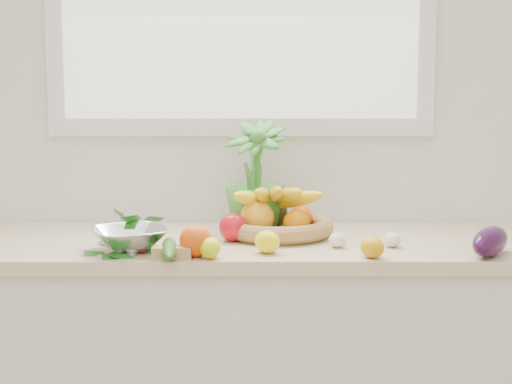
{
  "coord_description": "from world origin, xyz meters",
  "views": [
    {
      "loc": [
        0.04,
        -0.43,
        1.39
      ],
      "look_at": [
        0.05,
        1.93,
        1.05
      ],
      "focal_mm": 55.0,
      "sensor_mm": 36.0,
      "label": 1
    }
  ],
  "objects_px": {
    "cucumber": "(169,249)",
    "potted_herb": "(255,176)",
    "fruit_basket": "(277,220)",
    "eggplant": "(490,241)",
    "colander_with_spinach": "(129,232)",
    "apple": "(233,227)"
  },
  "relations": [
    {
      "from": "eggplant",
      "to": "potted_herb",
      "type": "height_order",
      "value": "potted_herb"
    },
    {
      "from": "fruit_basket",
      "to": "eggplant",
      "type": "bearing_deg",
      "value": -25.89
    },
    {
      "from": "potted_herb",
      "to": "colander_with_spinach",
      "type": "distance_m",
      "value": 0.48
    },
    {
      "from": "fruit_basket",
      "to": "colander_with_spinach",
      "type": "distance_m",
      "value": 0.49
    },
    {
      "from": "fruit_basket",
      "to": "colander_with_spinach",
      "type": "xyz_separation_m",
      "value": [
        -0.43,
        -0.23,
        0.01
      ]
    },
    {
      "from": "potted_herb",
      "to": "fruit_basket",
      "type": "xyz_separation_m",
      "value": [
        0.07,
        -0.06,
        -0.13
      ]
    },
    {
      "from": "apple",
      "to": "cucumber",
      "type": "height_order",
      "value": "apple"
    },
    {
      "from": "eggplant",
      "to": "fruit_basket",
      "type": "distance_m",
      "value": 0.65
    },
    {
      "from": "apple",
      "to": "cucumber",
      "type": "xyz_separation_m",
      "value": [
        -0.17,
        -0.21,
        -0.02
      ]
    },
    {
      "from": "potted_herb",
      "to": "fruit_basket",
      "type": "relative_size",
      "value": 0.92
    },
    {
      "from": "potted_herb",
      "to": "colander_with_spinach",
      "type": "height_order",
      "value": "potted_herb"
    },
    {
      "from": "apple",
      "to": "potted_herb",
      "type": "bearing_deg",
      "value": 65.08
    },
    {
      "from": "cucumber",
      "to": "colander_with_spinach",
      "type": "xyz_separation_m",
      "value": [
        -0.12,
        0.07,
        0.04
      ]
    },
    {
      "from": "cucumber",
      "to": "potted_herb",
      "type": "distance_m",
      "value": 0.45
    },
    {
      "from": "colander_with_spinach",
      "to": "fruit_basket",
      "type": "bearing_deg",
      "value": 27.83
    },
    {
      "from": "apple",
      "to": "potted_herb",
      "type": "xyz_separation_m",
      "value": [
        0.07,
        0.14,
        0.14
      ]
    },
    {
      "from": "potted_herb",
      "to": "apple",
      "type": "bearing_deg",
      "value": -114.92
    },
    {
      "from": "cucumber",
      "to": "potted_herb",
      "type": "height_order",
      "value": "potted_herb"
    },
    {
      "from": "fruit_basket",
      "to": "colander_with_spinach",
      "type": "height_order",
      "value": "fruit_basket"
    },
    {
      "from": "eggplant",
      "to": "apple",
      "type": "bearing_deg",
      "value": 164.48
    },
    {
      "from": "apple",
      "to": "colander_with_spinach",
      "type": "bearing_deg",
      "value": -154.25
    },
    {
      "from": "fruit_basket",
      "to": "potted_herb",
      "type": "bearing_deg",
      "value": 140.27
    }
  ]
}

